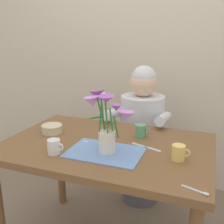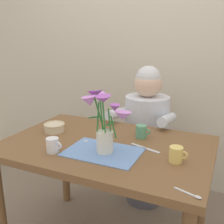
% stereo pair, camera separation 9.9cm
% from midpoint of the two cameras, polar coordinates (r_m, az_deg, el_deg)
% --- Properties ---
extents(wood_panel_backdrop, '(4.00, 0.10, 2.50)m').
position_cam_midpoint_polar(wood_panel_backdrop, '(2.46, 7.01, 13.54)').
color(wood_panel_backdrop, beige).
rests_on(wood_panel_backdrop, ground_plane).
extents(dining_table, '(1.20, 0.80, 0.74)m').
position_cam_midpoint_polar(dining_table, '(1.62, -2.93, -9.89)').
color(dining_table, brown).
rests_on(dining_table, ground_plane).
extents(seated_person, '(0.45, 0.47, 1.14)m').
position_cam_midpoint_polar(seated_person, '(2.17, 5.01, -5.36)').
color(seated_person, '#4C4C56').
rests_on(seated_person, ground_plane).
extents(striped_placemat, '(0.40, 0.28, 0.00)m').
position_cam_midpoint_polar(striped_placemat, '(1.46, -3.46, -8.52)').
color(striped_placemat, '#6B93D1').
rests_on(striped_placemat, dining_table).
extents(flower_vase, '(0.29, 0.24, 0.34)m').
position_cam_midpoint_polar(flower_vase, '(1.39, -3.25, -1.65)').
color(flower_vase, silver).
rests_on(flower_vase, dining_table).
extents(ceramic_bowl, '(0.14, 0.14, 0.06)m').
position_cam_midpoint_polar(ceramic_bowl, '(1.79, -14.20, -3.42)').
color(ceramic_bowl, beige).
rests_on(ceramic_bowl, dining_table).
extents(dinner_knife, '(0.19, 0.08, 0.00)m').
position_cam_midpoint_polar(dinner_knife, '(1.53, 5.41, -7.51)').
color(dinner_knife, silver).
rests_on(dinner_knife, dining_table).
extents(coffee_cup, '(0.09, 0.07, 0.08)m').
position_cam_midpoint_polar(coffee_cup, '(1.39, 12.03, -8.48)').
color(coffee_cup, '#E5C666').
rests_on(coffee_cup, dining_table).
extents(ceramic_mug, '(0.09, 0.07, 0.08)m').
position_cam_midpoint_polar(ceramic_mug, '(1.48, -14.11, -7.20)').
color(ceramic_mug, silver).
rests_on(ceramic_mug, dining_table).
extents(tea_cup, '(0.09, 0.07, 0.08)m').
position_cam_midpoint_polar(tea_cup, '(1.67, 4.42, -4.04)').
color(tea_cup, '#569970').
rests_on(tea_cup, dining_table).
extents(spoon_0, '(0.11, 0.07, 0.01)m').
position_cam_midpoint_polar(spoon_0, '(1.61, -6.44, -6.27)').
color(spoon_0, silver).
rests_on(spoon_0, dining_table).
extents(spoon_1, '(0.12, 0.05, 0.01)m').
position_cam_midpoint_polar(spoon_1, '(1.16, 15.76, -16.04)').
color(spoon_1, silver).
rests_on(spoon_1, dining_table).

